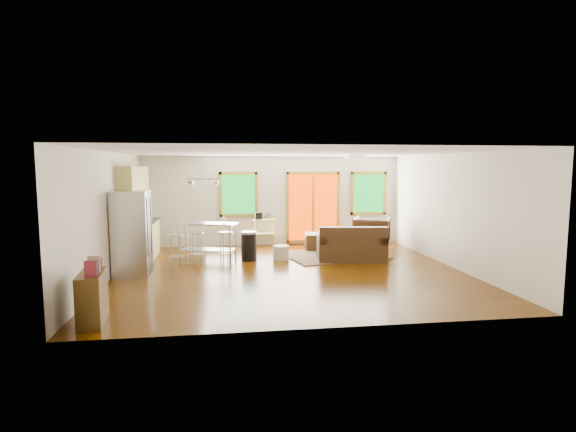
{
  "coord_description": "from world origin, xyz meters",
  "views": [
    {
      "loc": [
        -1.4,
        -9.56,
        2.3
      ],
      "look_at": [
        0.0,
        0.3,
        1.2
      ],
      "focal_mm": 28.0,
      "sensor_mm": 36.0,
      "label": 1
    }
  ],
  "objects": [
    {
      "name": "vase",
      "position": [
        1.53,
        1.66,
        0.53
      ],
      "size": [
        0.24,
        0.25,
        0.35
      ],
      "rotation": [
        0.0,
        0.0,
        -0.22
      ],
      "color": "silver",
      "rests_on": "coffee_table"
    },
    {
      "name": "bar_stool_a",
      "position": [
        -2.54,
        0.91,
        0.56
      ],
      "size": [
        0.42,
        0.42,
        0.75
      ],
      "rotation": [
        0.0,
        0.0,
        0.19
      ],
      "color": "#B7BABC",
      "rests_on": "floor"
    },
    {
      "name": "ceiling_flush",
      "position": [
        1.6,
        0.6,
        2.53
      ],
      "size": [
        0.35,
        0.35,
        0.12
      ],
      "primitive_type": "cube",
      "color": "white",
      "rests_on": "ceiling"
    },
    {
      "name": "armchair",
      "position": [
        2.66,
        2.37,
        0.5
      ],
      "size": [
        1.25,
        1.22,
        0.99
      ],
      "primitive_type": "imported",
      "rotation": [
        0.0,
        0.0,
        2.72
      ],
      "color": "black",
      "rests_on": "floor"
    },
    {
      "name": "front_wall",
      "position": [
        0.0,
        -3.51,
        1.3
      ],
      "size": [
        7.5,
        0.02,
        2.6
      ],
      "primitive_type": "cube",
      "color": "beige",
      "rests_on": "ground"
    },
    {
      "name": "trash_can",
      "position": [
        -0.82,
        1.34,
        0.36
      ],
      "size": [
        0.4,
        0.4,
        0.72
      ],
      "rotation": [
        0.0,
        0.0,
        -0.02
      ],
      "color": "black",
      "rests_on": "floor"
    },
    {
      "name": "back_wall",
      "position": [
        0.0,
        3.51,
        1.3
      ],
      "size": [
        7.5,
        0.02,
        2.6
      ],
      "primitive_type": "cube",
      "color": "beige",
      "rests_on": "ground"
    },
    {
      "name": "right_wall",
      "position": [
        3.76,
        0.0,
        1.3
      ],
      "size": [
        0.02,
        7.0,
        2.6
      ],
      "primitive_type": "cube",
      "color": "beige",
      "rests_on": "ground"
    },
    {
      "name": "pendant_light",
      "position": [
        -1.9,
        1.5,
        1.9
      ],
      "size": [
        0.8,
        0.18,
        0.79
      ],
      "color": "gray",
      "rests_on": "ceiling"
    },
    {
      "name": "bookshelf",
      "position": [
        -3.35,
        -2.8,
        0.39
      ],
      "size": [
        0.42,
        0.88,
        1.0
      ],
      "rotation": [
        0.0,
        0.0,
        0.11
      ],
      "color": "#322008",
      "rests_on": "floor"
    },
    {
      "name": "bar_stool_b",
      "position": [
        -2.09,
        1.14,
        0.57
      ],
      "size": [
        0.47,
        0.47,
        0.76
      ],
      "rotation": [
        0.0,
        0.0,
        0.37
      ],
      "color": "#B7BABC",
      "rests_on": "floor"
    },
    {
      "name": "pouf",
      "position": [
        -0.03,
        1.31,
        0.18
      ],
      "size": [
        0.45,
        0.45,
        0.35
      ],
      "primitive_type": "cylinder",
      "rotation": [
        0.0,
        0.0,
        -0.12
      ],
      "color": "beige",
      "rests_on": "floor"
    },
    {
      "name": "window_left",
      "position": [
        -1.0,
        3.46,
        1.5
      ],
      "size": [
        1.1,
        0.05,
        1.3
      ],
      "color": "#0D5917",
      "rests_on": "back_wall"
    },
    {
      "name": "bar_stool_c",
      "position": [
        -1.39,
        1.2,
        0.55
      ],
      "size": [
        0.45,
        0.45,
        0.74
      ],
      "rotation": [
        0.0,
        0.0,
        0.35
      ],
      "color": "#B7BABC",
      "rests_on": "floor"
    },
    {
      "name": "island",
      "position": [
        -1.83,
        1.64,
        0.63
      ],
      "size": [
        1.55,
        1.01,
        0.91
      ],
      "rotation": [
        0.0,
        0.0,
        -0.33
      ],
      "color": "#B7BABC",
      "rests_on": "floor"
    },
    {
      "name": "ottoman",
      "position": [
        1.14,
        2.52,
        0.22
      ],
      "size": [
        0.74,
        0.74,
        0.45
      ],
      "primitive_type": "cube",
      "rotation": [
        0.0,
        0.0,
        -0.1
      ],
      "color": "black",
      "rests_on": "floor"
    },
    {
      "name": "floor",
      "position": [
        0.0,
        0.0,
        -0.01
      ],
      "size": [
        7.5,
        7.0,
        0.02
      ],
      "primitive_type": "cube",
      "color": "#321700",
      "rests_on": "ground"
    },
    {
      "name": "book",
      "position": [
        2.3,
        1.74,
        0.54
      ],
      "size": [
        0.21,
        0.07,
        0.29
      ],
      "primitive_type": "imported",
      "rotation": [
        0.0,
        0.0,
        -0.21
      ],
      "color": "maroon",
      "rests_on": "coffee_table"
    },
    {
      "name": "window_right",
      "position": [
        2.9,
        3.46,
        1.5
      ],
      "size": [
        1.1,
        0.05,
        1.3
      ],
      "color": "#0D5917",
      "rests_on": "back_wall"
    },
    {
      "name": "left_wall",
      "position": [
        -3.76,
        0.0,
        1.3
      ],
      "size": [
        0.02,
        7.0,
        2.6
      ],
      "primitive_type": "cube",
      "color": "beige",
      "rests_on": "ground"
    },
    {
      "name": "cup",
      "position": [
        -1.43,
        1.69,
        1.01
      ],
      "size": [
        0.13,
        0.11,
        0.12
      ],
      "primitive_type": "imported",
      "rotation": [
        0.0,
        0.0,
        -0.1
      ],
      "color": "silver",
      "rests_on": "island"
    },
    {
      "name": "rug",
      "position": [
        1.38,
        1.63,
        0.01
      ],
      "size": [
        2.79,
        2.37,
        0.02
      ],
      "primitive_type": "cube",
      "rotation": [
        0.0,
        0.0,
        0.23
      ],
      "color": "#425838",
      "rests_on": "floor"
    },
    {
      "name": "cabinets",
      "position": [
        -3.49,
        1.7,
        0.93
      ],
      "size": [
        0.64,
        2.24,
        2.3
      ],
      "color": "tan",
      "rests_on": "floor"
    },
    {
      "name": "coffee_table",
      "position": [
        1.7,
        1.98,
        0.38
      ],
      "size": [
        1.28,
        1.03,
        0.45
      ],
      "rotation": [
        0.0,
        0.0,
        -0.38
      ],
      "color": "#322008",
      "rests_on": "floor"
    },
    {
      "name": "ceiling",
      "position": [
        0.0,
        0.0,
        2.61
      ],
      "size": [
        7.5,
        7.0,
        0.02
      ],
      "primitive_type": "cube",
      "color": "silver",
      "rests_on": "ground"
    },
    {
      "name": "refrigerator",
      "position": [
        -3.34,
        0.17,
        0.9
      ],
      "size": [
        0.75,
        0.71,
        1.8
      ],
      "rotation": [
        0.0,
        0.0,
        -0.02
      ],
      "color": "#B7BABC",
      "rests_on": "floor"
    },
    {
      "name": "loveseat",
      "position": [
        1.66,
        0.96,
        0.35
      ],
      "size": [
        1.75,
        1.14,
        0.87
      ],
      "rotation": [
        0.0,
        0.0,
        -0.14
      ],
      "color": "black",
      "rests_on": "floor"
    },
    {
      "name": "kitchen_cart",
      "position": [
        -0.31,
        3.34,
        0.68
      ],
      "size": [
        0.71,
        0.52,
        0.99
      ],
      "rotation": [
        0.0,
        0.0,
        0.17
      ],
      "color": "tan",
      "rests_on": "floor"
    },
    {
      "name": "french_doors",
      "position": [
        1.2,
        3.46,
        1.1
      ],
      "size": [
        1.6,
        0.05,
        2.1
      ],
      "color": "#B72900",
      "rests_on": "back_wall"
    }
  ]
}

